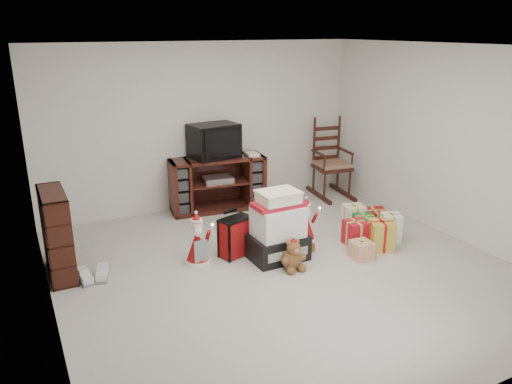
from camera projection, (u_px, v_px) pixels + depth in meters
The scene contains 13 objects.
room at pixel (285, 165), 5.45m from camera, with size 5.01×5.01×2.51m.
tv_stand at pixel (217, 183), 7.63m from camera, with size 1.49×0.68×0.82m.
bookshelf at pixel (57, 236), 5.57m from camera, with size 0.27×0.81×0.99m.
rocking_chair at pixel (330, 168), 8.29m from camera, with size 0.65×0.95×1.34m.
gift_pile at pixel (278, 230), 5.98m from camera, with size 0.68×0.50×0.84m.
red_suitcase at pixel (236, 237), 6.09m from camera, with size 0.42×0.31×0.58m.
stocking at pixel (298, 232), 6.12m from camera, with size 0.27×0.12×0.58m, color #0C6C17, non-canonical shape.
teddy_bear at pixel (292, 257), 5.77m from camera, with size 0.25×0.22×0.37m.
santa_figurine at pixel (305, 224), 6.54m from camera, with size 0.29×0.28×0.60m.
mrs_claus_figurine at pixel (197, 243), 5.92m from camera, with size 0.31×0.30×0.64m.
sneaker_pair at pixel (94, 276), 5.55m from camera, with size 0.37×0.31×0.10m.
gift_cluster at pixel (367, 230), 6.58m from camera, with size 0.85×1.24×0.29m.
crt_television at pixel (214, 141), 7.44m from camera, with size 0.75×0.59×0.51m.
Camera 1 is at (-2.67, -4.56, 2.69)m, focal length 35.00 mm.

